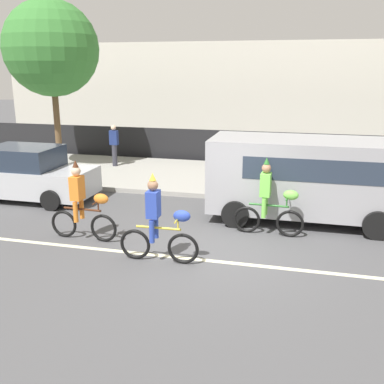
{
  "coord_description": "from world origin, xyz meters",
  "views": [
    {
      "loc": [
        1.72,
        -9.1,
        3.98
      ],
      "look_at": [
        -0.88,
        1.2,
        1.0
      ],
      "focal_mm": 42.0,
      "sensor_mm": 36.0,
      "label": 1
    }
  ],
  "objects_px": {
    "parked_van_grey": "(310,174)",
    "parade_cyclist_cobalt": "(159,224)",
    "parade_cyclist_orange": "(83,206)",
    "pedestrian_onlooker": "(114,144)",
    "parade_cyclist_lime": "(270,202)",
    "parked_car_silver": "(27,174)"
  },
  "relations": [
    {
      "from": "parked_car_silver",
      "to": "parade_cyclist_cobalt",
      "type": "bearing_deg",
      "value": -32.47
    },
    {
      "from": "parade_cyclist_cobalt",
      "to": "pedestrian_onlooker",
      "type": "xyz_separation_m",
      "value": [
        -4.47,
        7.92,
        0.17
      ]
    },
    {
      "from": "parked_car_silver",
      "to": "pedestrian_onlooker",
      "type": "bearing_deg",
      "value": 78.3
    },
    {
      "from": "parade_cyclist_cobalt",
      "to": "parked_van_grey",
      "type": "xyz_separation_m",
      "value": [
        2.99,
        3.48,
        0.44
      ]
    },
    {
      "from": "parked_van_grey",
      "to": "parade_cyclist_cobalt",
      "type": "bearing_deg",
      "value": -130.68
    },
    {
      "from": "parade_cyclist_orange",
      "to": "pedestrian_onlooker",
      "type": "bearing_deg",
      "value": 108.09
    },
    {
      "from": "parade_cyclist_lime",
      "to": "parked_van_grey",
      "type": "xyz_separation_m",
      "value": [
        0.9,
        1.34,
        0.44
      ]
    },
    {
      "from": "parade_cyclist_lime",
      "to": "parked_car_silver",
      "type": "height_order",
      "value": "parade_cyclist_lime"
    },
    {
      "from": "parade_cyclist_orange",
      "to": "pedestrian_onlooker",
      "type": "relative_size",
      "value": 1.19
    },
    {
      "from": "parade_cyclist_orange",
      "to": "pedestrian_onlooker",
      "type": "height_order",
      "value": "parade_cyclist_orange"
    },
    {
      "from": "parade_cyclist_cobalt",
      "to": "parked_car_silver",
      "type": "bearing_deg",
      "value": 147.53
    },
    {
      "from": "parked_van_grey",
      "to": "parked_car_silver",
      "type": "distance_m",
      "value": 8.4
    },
    {
      "from": "parked_car_silver",
      "to": "pedestrian_onlooker",
      "type": "distance_m",
      "value": 4.59
    },
    {
      "from": "parade_cyclist_cobalt",
      "to": "pedestrian_onlooker",
      "type": "distance_m",
      "value": 9.09
    },
    {
      "from": "parade_cyclist_orange",
      "to": "parked_van_grey",
      "type": "xyz_separation_m",
      "value": [
        5.12,
        2.72,
        0.44
      ]
    },
    {
      "from": "parade_cyclist_orange",
      "to": "parade_cyclist_cobalt",
      "type": "bearing_deg",
      "value": -19.64
    },
    {
      "from": "parade_cyclist_cobalt",
      "to": "parked_van_grey",
      "type": "relative_size",
      "value": 0.38
    },
    {
      "from": "parked_van_grey",
      "to": "pedestrian_onlooker",
      "type": "bearing_deg",
      "value": 149.23
    },
    {
      "from": "parade_cyclist_orange",
      "to": "parked_van_grey",
      "type": "relative_size",
      "value": 0.38
    },
    {
      "from": "parked_car_silver",
      "to": "parade_cyclist_orange",
      "type": "bearing_deg",
      "value": -39.3
    },
    {
      "from": "parade_cyclist_orange",
      "to": "parade_cyclist_lime",
      "type": "bearing_deg",
      "value": 18.16
    },
    {
      "from": "parked_van_grey",
      "to": "parked_car_silver",
      "type": "xyz_separation_m",
      "value": [
        -8.39,
        -0.04,
        -0.5
      ]
    }
  ]
}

